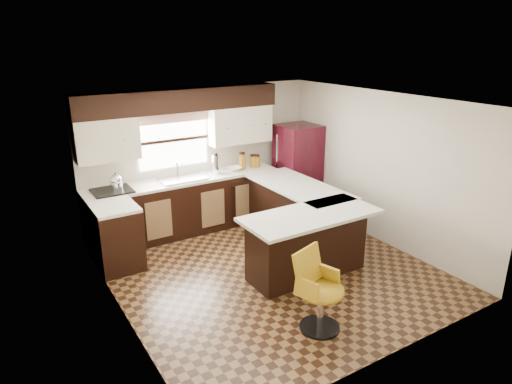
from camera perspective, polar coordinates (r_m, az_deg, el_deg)
floor at (r=6.65m, az=1.76°, el=-9.72°), size 4.40×4.40×0.00m
ceiling at (r=5.89m, az=1.99°, el=11.22°), size 4.40×4.40×0.00m
wall_back at (r=8.01m, az=-6.88°, el=4.44°), size 4.40×0.00×4.40m
wall_front at (r=4.64m, az=17.18°, el=-7.40°), size 4.40×0.00×4.40m
wall_left at (r=5.37m, az=-17.20°, el=-3.72°), size 0.00×4.40×4.40m
wall_right at (r=7.49m, az=15.40°, el=2.84°), size 0.00×4.40×4.40m
base_cab_back at (r=7.81m, az=-8.71°, el=-1.83°), size 3.30×0.60×0.90m
base_cab_left at (r=6.85m, az=-16.96°, el=-5.53°), size 0.60×0.70×0.90m
counter_back at (r=7.65m, az=-8.89°, el=1.48°), size 3.30×0.60×0.04m
counter_left at (r=6.67m, az=-17.35°, el=-1.83°), size 0.60×0.70×0.04m
soffit at (r=7.50m, az=-9.43°, el=11.28°), size 3.40×0.35×0.36m
upper_cab_left at (r=7.22m, az=-18.21°, el=6.25°), size 0.94×0.35×0.64m
upper_cab_right at (r=8.05m, az=-2.06°, el=8.43°), size 1.14×0.35×0.64m
window_pane at (r=7.73m, az=-10.29°, el=6.39°), size 1.20×0.02×0.90m
valance at (r=7.61m, az=-10.35°, el=9.20°), size 1.30×0.06×0.18m
sink at (r=7.61m, az=-9.19°, el=1.65°), size 0.75×0.45×0.03m
dishwasher at (r=7.99m, az=-1.30°, el=-1.26°), size 0.58×0.03×0.78m
cooktop at (r=7.27m, az=-17.54°, el=0.15°), size 0.58×0.50×0.02m
peninsula_long at (r=7.40m, az=4.95°, el=-2.87°), size 0.60×1.95×0.90m
peninsula_return at (r=6.39m, az=6.36°, el=-6.56°), size 1.65×0.60×0.90m
counter_pen_long at (r=7.26m, az=5.37°, el=0.67°), size 0.84×1.95×0.04m
counter_pen_return at (r=6.13m, az=6.89°, el=-2.92°), size 1.89×0.84×0.04m
refrigerator at (r=8.55m, az=5.19°, el=2.86°), size 0.71×0.68×1.66m
bar_chair at (r=5.27m, az=8.15°, el=-12.30°), size 0.64×0.64×0.95m
kettle at (r=7.25m, az=-17.11°, el=1.31°), size 0.19×0.19×0.26m
percolator at (r=7.83m, az=-5.00°, el=3.46°), size 0.13×0.13×0.32m
mixing_bowl at (r=8.03m, az=-2.73°, el=2.92°), size 0.27×0.27×0.06m
canister_large at (r=8.10m, az=-1.73°, el=3.84°), size 0.12×0.12×0.27m
canister_med at (r=8.22m, az=-0.33°, el=3.83°), size 0.12×0.12×0.20m
canister_small at (r=8.26m, az=0.04°, el=3.85°), size 0.14×0.14×0.18m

